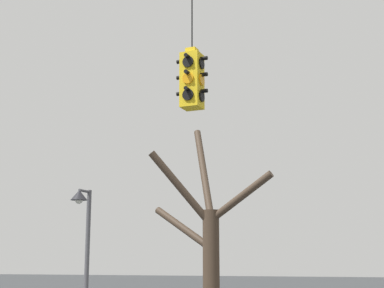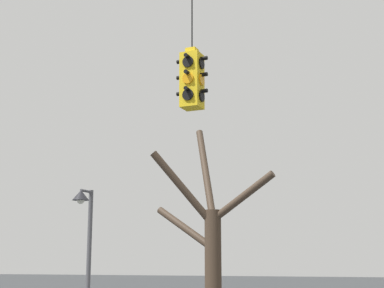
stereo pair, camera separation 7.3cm
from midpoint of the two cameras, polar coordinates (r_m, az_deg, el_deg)
name	(u,v)px [view 2 (the right image)]	position (r m, az deg, el deg)	size (l,w,h in m)	color
traffic_light_over_intersection	(192,79)	(10.39, 0.20, 6.28)	(0.58, 0.58, 2.76)	yellow
street_lamp	(85,233)	(15.76, -10.23, -8.46)	(0.44, 0.76, 4.20)	#515156
bare_tree	(209,244)	(17.55, 1.79, -9.68)	(4.20, 3.16, 6.74)	#423326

